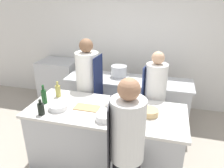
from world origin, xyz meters
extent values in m
plane|color=#A89E8E|center=(0.00, 0.00, 0.00)|extent=(16.00, 16.00, 0.00)
cube|color=silver|center=(0.00, 2.13, 1.40)|extent=(8.00, 0.06, 2.80)
cube|color=#B7BABC|center=(0.00, 0.00, 0.44)|extent=(2.14, 0.89, 0.87)
cube|color=silver|center=(0.00, 0.00, 0.89)|extent=(2.23, 0.93, 0.04)
cube|color=#B7BABC|center=(0.08, 1.22, 0.44)|extent=(2.29, 0.63, 0.87)
cube|color=#B7BABC|center=(0.08, 1.22, 0.89)|extent=(2.39, 0.66, 0.04)
cube|color=#B7BABC|center=(-1.65, 1.74, 0.49)|extent=(0.85, 0.67, 0.99)
cube|color=black|center=(-1.65, 1.42, 0.27)|extent=(0.68, 0.01, 0.35)
cube|color=black|center=(-1.65, 1.42, 0.95)|extent=(0.73, 0.01, 0.06)
cylinder|color=silver|center=(0.45, -0.71, 1.13)|extent=(0.37, 0.37, 0.70)
cube|color=#2D2D33|center=(0.26, -0.74, 1.04)|extent=(0.07, 0.34, 0.82)
sphere|color=#9E7051|center=(0.45, -0.71, 1.59)|extent=(0.22, 0.22, 0.22)
cylinder|color=black|center=(-0.53, 0.70, 0.40)|extent=(0.33, 0.33, 0.81)
cylinder|color=white|center=(-0.53, 0.70, 1.17)|extent=(0.39, 0.39, 0.72)
cube|color=#19234C|center=(-0.33, 0.68, 1.06)|extent=(0.04, 0.37, 0.84)
sphere|color=brown|center=(-0.53, 0.70, 1.64)|extent=(0.23, 0.23, 0.23)
cylinder|color=black|center=(0.63, 0.67, 0.37)|extent=(0.29, 0.29, 0.75)
cylinder|color=silver|center=(0.63, 0.67, 1.09)|extent=(0.34, 0.34, 0.68)
cube|color=navy|center=(0.46, 0.70, 0.99)|extent=(0.07, 0.32, 0.79)
sphere|color=tan|center=(0.63, 0.67, 1.53)|extent=(0.20, 0.20, 0.20)
cylinder|color=black|center=(-0.80, -0.34, 0.99)|extent=(0.09, 0.09, 0.16)
cylinder|color=black|center=(-0.80, -0.34, 1.10)|extent=(0.04, 0.04, 0.06)
cylinder|color=#19471E|center=(-0.93, -0.04, 1.02)|extent=(0.08, 0.08, 0.21)
cylinder|color=#19471E|center=(-0.93, -0.04, 1.16)|extent=(0.03, 0.03, 0.08)
cylinder|color=#B2A84C|center=(-0.84, 0.22, 1.00)|extent=(0.08, 0.08, 0.18)
cylinder|color=#B2A84C|center=(-0.84, 0.22, 1.13)|extent=(0.04, 0.04, 0.07)
cylinder|color=tan|center=(0.61, 0.02, 0.95)|extent=(0.24, 0.24, 0.08)
cylinder|color=white|center=(-0.65, -0.15, 0.95)|extent=(0.27, 0.27, 0.07)
cylinder|color=white|center=(0.03, 0.14, 0.94)|extent=(0.17, 0.17, 0.06)
cylinder|color=white|center=(0.06, -0.26, 0.96)|extent=(0.23, 0.23, 0.09)
cylinder|color=#B2382D|center=(0.30, 0.00, 0.96)|extent=(0.09, 0.09, 0.10)
cube|color=tan|center=(-0.27, -0.02, 0.92)|extent=(0.35, 0.20, 0.01)
cylinder|color=#B7BABC|center=(-0.12, 1.33, 1.02)|extent=(0.31, 0.31, 0.21)
camera|label=1|loc=(0.77, -2.56, 2.44)|focal=35.00mm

